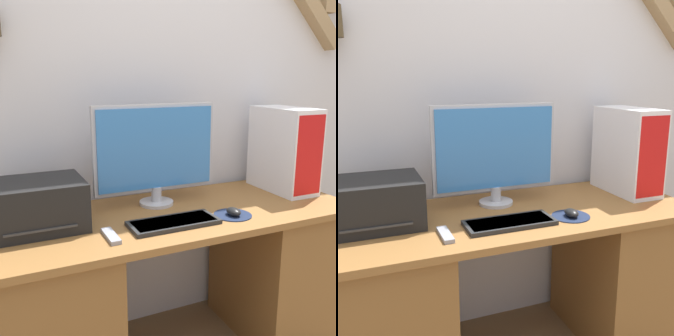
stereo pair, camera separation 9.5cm
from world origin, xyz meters
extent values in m
cube|color=silver|center=(0.00, 0.70, 1.35)|extent=(6.40, 0.05, 2.70)
cube|color=brown|center=(0.00, 0.32, 0.73)|extent=(1.64, 0.65, 0.03)
cube|color=brown|center=(-0.58, 0.32, 0.36)|extent=(0.46, 0.60, 0.72)
cube|color=brown|center=(0.58, 0.32, 0.36)|extent=(0.46, 0.60, 0.72)
cylinder|color=#B7B7BC|center=(-0.05, 0.46, 0.75)|extent=(0.16, 0.16, 0.02)
cylinder|color=#B7B7BC|center=(-0.05, 0.46, 0.80)|extent=(0.05, 0.05, 0.07)
cube|color=#B7B7BC|center=(-0.05, 0.46, 1.02)|extent=(0.59, 0.03, 0.40)
cube|color=#387AC6|center=(-0.05, 0.45, 1.02)|extent=(0.56, 0.01, 0.37)
cube|color=black|center=(-0.09, 0.18, 0.76)|extent=(0.37, 0.15, 0.02)
cube|color=#424242|center=(-0.09, 0.18, 0.76)|extent=(0.34, 0.13, 0.01)
cylinder|color=#19233D|center=(0.19, 0.17, 0.75)|extent=(0.17, 0.17, 0.00)
ellipsoid|color=black|center=(0.19, 0.16, 0.77)|extent=(0.05, 0.08, 0.03)
cube|color=white|center=(0.66, 0.41, 0.97)|extent=(0.19, 0.37, 0.44)
cube|color=red|center=(0.66, 0.23, 0.97)|extent=(0.17, 0.01, 0.39)
cube|color=black|center=(-0.60, 0.38, 0.84)|extent=(0.38, 0.29, 0.19)
cube|color=#333333|center=(-0.60, 0.29, 0.79)|extent=(0.26, 0.13, 0.01)
cube|color=gray|center=(-0.36, 0.16, 0.75)|extent=(0.04, 0.15, 0.02)
camera|label=1|loc=(-0.75, -1.19, 1.34)|focal=42.00mm
camera|label=2|loc=(-0.66, -1.22, 1.34)|focal=42.00mm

